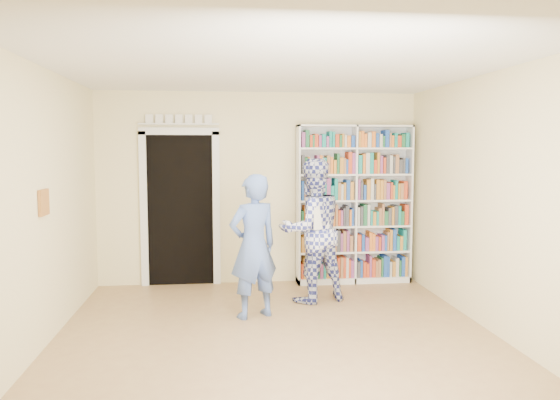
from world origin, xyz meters
name	(u,v)px	position (x,y,z in m)	size (l,w,h in m)	color
floor	(278,343)	(0.00, 0.00, 0.00)	(5.00, 5.00, 0.00)	#966D48
ceiling	(278,65)	(0.00, 0.00, 2.70)	(5.00, 5.00, 0.00)	white
wall_back	(259,188)	(0.00, 2.50, 1.35)	(4.50, 4.50, 0.00)	beige
wall_left	(35,210)	(-2.25, 0.00, 1.35)	(5.00, 5.00, 0.00)	beige
wall_right	(499,204)	(2.25, 0.00, 1.35)	(5.00, 5.00, 0.00)	beige
bookshelf	(354,204)	(1.34, 2.34, 1.13)	(1.63, 0.31, 2.24)	white
doorway	(180,201)	(-1.10, 2.48, 1.18)	(1.10, 0.08, 2.43)	black
wall_art	(44,202)	(-2.23, 0.20, 1.40)	(0.03, 0.25, 0.25)	maroon
man_blue	(253,246)	(-0.18, 0.86, 0.82)	(0.59, 0.39, 1.63)	#516DB4
man_plaid	(312,230)	(0.58, 1.45, 0.90)	(0.87, 0.68, 1.79)	navy
paper_sheet	(321,216)	(0.66, 1.20, 1.11)	(0.23, 0.01, 0.33)	white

